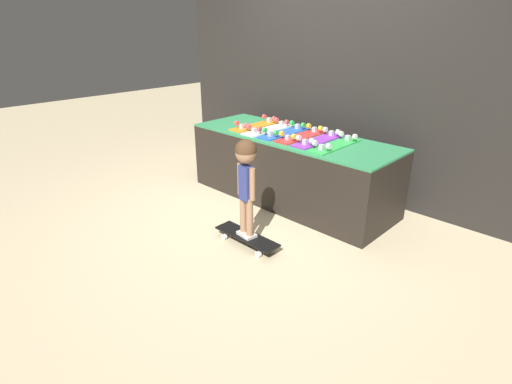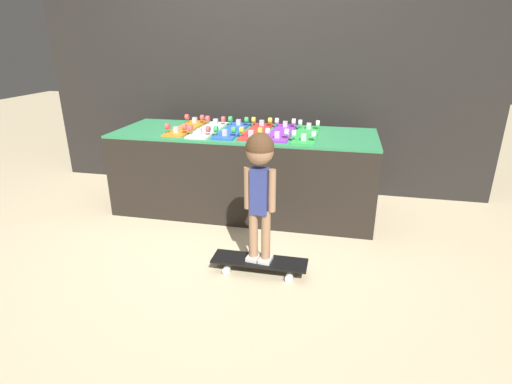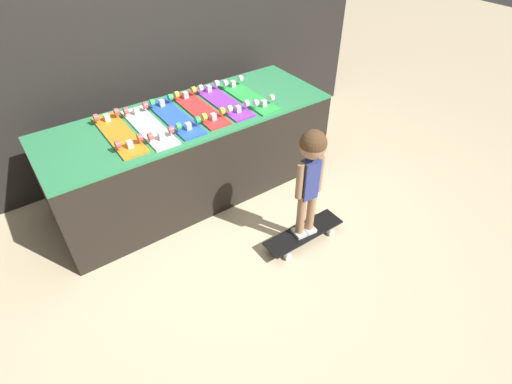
{
  "view_description": "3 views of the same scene",
  "coord_description": "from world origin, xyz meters",
  "px_view_note": "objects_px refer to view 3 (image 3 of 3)",
  "views": [
    {
      "loc": [
        2.54,
        -2.74,
        1.83
      ],
      "look_at": [
        0.23,
        -0.32,
        0.39
      ],
      "focal_mm": 28.0,
      "sensor_mm": 36.0,
      "label": 1
    },
    {
      "loc": [
        0.83,
        -2.88,
        1.49
      ],
      "look_at": [
        0.25,
        -0.21,
        0.44
      ],
      "focal_mm": 28.0,
      "sensor_mm": 36.0,
      "label": 2
    },
    {
      "loc": [
        -1.17,
        -2.1,
        2.23
      ],
      "look_at": [
        0.09,
        -0.32,
        0.43
      ],
      "focal_mm": 28.0,
      "sensor_mm": 36.0,
      "label": 3
    }
  ],
  "objects_px": {
    "skateboard_white_on_rack": "(149,126)",
    "child": "(311,166)",
    "skateboard_orange_on_rack": "(118,133)",
    "skateboard_red_on_rack": "(199,108)",
    "skateboard_green_on_rack": "(248,96)",
    "skateboard_blue_on_rack": "(175,117)",
    "skateboard_on_floor": "(304,233)",
    "skateboard_purple_on_rack": "(223,101)"
  },
  "relations": [
    {
      "from": "skateboard_orange_on_rack",
      "to": "child",
      "type": "bearing_deg",
      "value": -49.56
    },
    {
      "from": "skateboard_green_on_rack",
      "to": "skateboard_blue_on_rack",
      "type": "bearing_deg",
      "value": 177.63
    },
    {
      "from": "child",
      "to": "skateboard_purple_on_rack",
      "type": "bearing_deg",
      "value": 97.75
    },
    {
      "from": "skateboard_orange_on_rack",
      "to": "skateboard_red_on_rack",
      "type": "relative_size",
      "value": 1.0
    },
    {
      "from": "skateboard_red_on_rack",
      "to": "skateboard_green_on_rack",
      "type": "bearing_deg",
      "value": -5.46
    },
    {
      "from": "skateboard_orange_on_rack",
      "to": "skateboard_red_on_rack",
      "type": "distance_m",
      "value": 0.65
    },
    {
      "from": "skateboard_orange_on_rack",
      "to": "skateboard_on_floor",
      "type": "height_order",
      "value": "skateboard_orange_on_rack"
    },
    {
      "from": "skateboard_orange_on_rack",
      "to": "skateboard_red_on_rack",
      "type": "xyz_separation_m",
      "value": [
        0.65,
        -0.0,
        0.0
      ]
    },
    {
      "from": "skateboard_white_on_rack",
      "to": "child",
      "type": "distance_m",
      "value": 1.23
    },
    {
      "from": "skateboard_white_on_rack",
      "to": "skateboard_purple_on_rack",
      "type": "xyz_separation_m",
      "value": [
        0.65,
        0.02,
        0.0
      ]
    },
    {
      "from": "skateboard_white_on_rack",
      "to": "child",
      "type": "relative_size",
      "value": 0.78
    },
    {
      "from": "skateboard_purple_on_rack",
      "to": "skateboard_green_on_rack",
      "type": "bearing_deg",
      "value": -9.82
    },
    {
      "from": "skateboard_blue_on_rack",
      "to": "skateboard_green_on_rack",
      "type": "relative_size",
      "value": 1.0
    },
    {
      "from": "skateboard_red_on_rack",
      "to": "child",
      "type": "height_order",
      "value": "child"
    },
    {
      "from": "skateboard_white_on_rack",
      "to": "child",
      "type": "height_order",
      "value": "child"
    },
    {
      "from": "skateboard_orange_on_rack",
      "to": "child",
      "type": "xyz_separation_m",
      "value": [
        0.9,
        -1.05,
        -0.04
      ]
    },
    {
      "from": "skateboard_blue_on_rack",
      "to": "skateboard_green_on_rack",
      "type": "height_order",
      "value": "same"
    },
    {
      "from": "skateboard_red_on_rack",
      "to": "skateboard_on_floor",
      "type": "height_order",
      "value": "skateboard_red_on_rack"
    },
    {
      "from": "skateboard_red_on_rack",
      "to": "child",
      "type": "xyz_separation_m",
      "value": [
        0.24,
        -1.05,
        -0.04
      ]
    },
    {
      "from": "skateboard_blue_on_rack",
      "to": "skateboard_on_floor",
      "type": "bearing_deg",
      "value": -65.96
    },
    {
      "from": "skateboard_red_on_rack",
      "to": "child",
      "type": "relative_size",
      "value": 0.78
    },
    {
      "from": "skateboard_white_on_rack",
      "to": "skateboard_red_on_rack",
      "type": "height_order",
      "value": "same"
    },
    {
      "from": "skateboard_purple_on_rack",
      "to": "skateboard_green_on_rack",
      "type": "height_order",
      "value": "same"
    },
    {
      "from": "skateboard_orange_on_rack",
      "to": "skateboard_purple_on_rack",
      "type": "distance_m",
      "value": 0.87
    },
    {
      "from": "skateboard_blue_on_rack",
      "to": "skateboard_on_floor",
      "type": "height_order",
      "value": "skateboard_blue_on_rack"
    },
    {
      "from": "skateboard_red_on_rack",
      "to": "skateboard_purple_on_rack",
      "type": "bearing_deg",
      "value": -1.04
    },
    {
      "from": "skateboard_orange_on_rack",
      "to": "skateboard_white_on_rack",
      "type": "height_order",
      "value": "same"
    },
    {
      "from": "skateboard_on_floor",
      "to": "child",
      "type": "distance_m",
      "value": 0.63
    },
    {
      "from": "skateboard_white_on_rack",
      "to": "skateboard_green_on_rack",
      "type": "distance_m",
      "value": 0.87
    },
    {
      "from": "skateboard_red_on_rack",
      "to": "skateboard_green_on_rack",
      "type": "distance_m",
      "value": 0.44
    },
    {
      "from": "skateboard_orange_on_rack",
      "to": "skateboard_green_on_rack",
      "type": "bearing_deg",
      "value": -2.32
    },
    {
      "from": "skateboard_white_on_rack",
      "to": "skateboard_green_on_rack",
      "type": "relative_size",
      "value": 1.0
    },
    {
      "from": "skateboard_white_on_rack",
      "to": "skateboard_green_on_rack",
      "type": "height_order",
      "value": "same"
    },
    {
      "from": "skateboard_orange_on_rack",
      "to": "skateboard_white_on_rack",
      "type": "distance_m",
      "value": 0.22
    },
    {
      "from": "skateboard_blue_on_rack",
      "to": "skateboard_green_on_rack",
      "type": "bearing_deg",
      "value": -2.37
    },
    {
      "from": "skateboard_blue_on_rack",
      "to": "skateboard_red_on_rack",
      "type": "distance_m",
      "value": 0.22
    },
    {
      "from": "skateboard_purple_on_rack",
      "to": "child",
      "type": "distance_m",
      "value": 1.05
    },
    {
      "from": "skateboard_blue_on_rack",
      "to": "child",
      "type": "bearing_deg",
      "value": -65.96
    },
    {
      "from": "skateboard_red_on_rack",
      "to": "skateboard_orange_on_rack",
      "type": "bearing_deg",
      "value": 179.79
    },
    {
      "from": "skateboard_blue_on_rack",
      "to": "skateboard_purple_on_rack",
      "type": "xyz_separation_m",
      "value": [
        0.44,
        0.01,
        0.0
      ]
    },
    {
      "from": "skateboard_white_on_rack",
      "to": "skateboard_red_on_rack",
      "type": "bearing_deg",
      "value": 3.69
    },
    {
      "from": "skateboard_purple_on_rack",
      "to": "skateboard_green_on_rack",
      "type": "relative_size",
      "value": 1.0
    }
  ]
}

